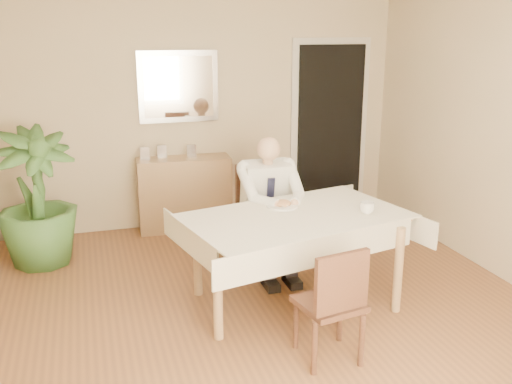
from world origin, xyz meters
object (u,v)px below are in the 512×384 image
object	(u,v)px
chair_near	(334,300)
sideboard	(185,194)
potted_palm	(37,198)
chair_far	(262,208)
coffee_mug	(367,208)
seated_man	(272,201)
dining_table	(296,225)

from	to	relation	value
chair_near	sideboard	bearing A→B (deg)	88.57
potted_palm	chair_far	bearing A→B (deg)	-15.91
coffee_mug	chair_far	bearing A→B (deg)	118.40
coffee_mug	potted_palm	bearing A→B (deg)	148.14
chair_near	potted_palm	bearing A→B (deg)	119.09
chair_near	coffee_mug	distance (m)	1.03
sideboard	potted_palm	world-z (taller)	potted_palm
chair_far	seated_man	distance (m)	0.33
chair_near	seated_man	distance (m)	1.50
sideboard	dining_table	bearing A→B (deg)	-73.00
dining_table	chair_near	bearing A→B (deg)	-106.84
chair_far	dining_table	bearing A→B (deg)	-95.99
seated_man	coffee_mug	size ratio (longest dim) A/B	10.68
dining_table	potted_palm	distance (m)	2.48
dining_table	coffee_mug	world-z (taller)	coffee_mug
dining_table	potted_palm	xyz separation A→B (m)	(-2.00, 1.46, -0.02)
dining_table	chair_near	size ratio (longest dim) A/B	2.34
chair_near	seated_man	xyz separation A→B (m)	(0.06, 1.48, 0.23)
coffee_mug	potted_palm	size ratio (longest dim) A/B	0.09
seated_man	potted_palm	xyz separation A→B (m)	(-2.00, 0.86, -0.04)
dining_table	seated_man	distance (m)	0.59
sideboard	chair_far	bearing A→B (deg)	-62.73
seated_man	dining_table	bearing A→B (deg)	-90.00
dining_table	chair_far	xyz separation A→B (m)	(0.00, 0.89, -0.13)
seated_man	sideboard	bearing A→B (deg)	110.29
coffee_mug	potted_palm	distance (m)	3.01
sideboard	chair_near	bearing A→B (deg)	-78.56
seated_man	potted_palm	size ratio (longest dim) A/B	0.96
potted_palm	coffee_mug	bearing A→B (deg)	-31.86
dining_table	sideboard	world-z (taller)	sideboard
dining_table	sideboard	size ratio (longest dim) A/B	1.92
chair_near	potted_palm	distance (m)	3.05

